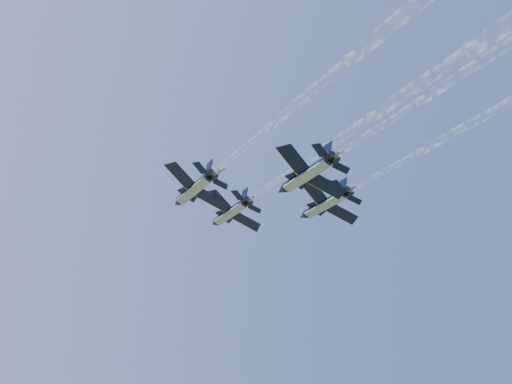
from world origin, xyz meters
TOP-DOWN VIEW (x-y plane):
  - jet_lead at (3.07, 10.04)m, footprint 9.88×15.18m
  - jet_left at (-10.81, 0.47)m, footprint 9.88×15.18m
  - jet_right at (11.66, -4.89)m, footprint 9.88×15.18m
  - jet_slot at (-2.98, -16.17)m, footprint 9.88×15.18m
  - smoke_trail_lead at (-7.25, -39.69)m, footprint 15.62×66.83m
  - smoke_trail_left at (-21.13, -49.26)m, footprint 15.62×66.83m

SIDE VIEW (x-z plane):
  - jet_lead at x=3.07m, z-range 88.99..95.30m
  - jet_left at x=-10.81m, z-range 88.99..95.30m
  - jet_right at x=11.66m, z-range 88.99..95.30m
  - jet_slot at x=-2.98m, z-range 88.99..95.30m
  - smoke_trail_lead at x=-7.25m, z-range 90.88..93.46m
  - smoke_trail_left at x=-21.13m, z-range 90.88..93.46m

